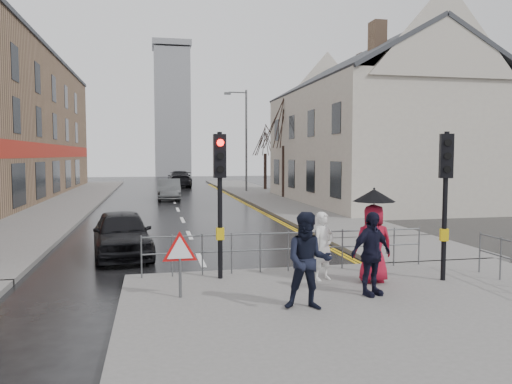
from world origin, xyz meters
name	(u,v)px	position (x,y,z in m)	size (l,w,h in m)	color
ground	(213,287)	(0.00, 0.00, 0.00)	(120.00, 120.00, 0.00)	black
near_pavement	(410,326)	(3.00, -3.50, 0.07)	(10.00, 9.00, 0.14)	#605E5B
left_pavement	(72,200)	(-6.50, 23.00, 0.07)	(4.00, 44.00, 0.14)	#605E5B
right_pavement	(260,195)	(6.50, 25.00, 0.07)	(4.00, 40.00, 0.14)	#605E5B
pavement_bridge_right	(408,249)	(6.50, 3.00, 0.07)	(4.00, 4.20, 0.14)	#605E5B
building_right_cream	(370,127)	(12.00, 18.00, 4.78)	(9.00, 16.40, 10.10)	beige
church_tower	(172,113)	(1.50, 62.00, 9.00)	(5.00, 5.00, 18.00)	gray
traffic_signal_near_left	(220,179)	(0.20, 0.20, 2.46)	(0.28, 0.27, 3.40)	black
traffic_signal_near_right	(446,179)	(5.20, -1.00, 2.46)	(0.34, 0.33, 3.40)	black
guard_railing_front	(288,242)	(1.95, 0.60, 0.86)	(7.14, 0.04, 1.00)	#595B5E
warning_sign	(180,253)	(-0.80, -1.21, 1.04)	(0.80, 0.07, 1.35)	#595B5E
street_lamp	(244,134)	(5.82, 28.00, 4.71)	(1.83, 0.25, 8.00)	#595B5E
tree_near	(284,124)	(7.50, 22.00, 5.14)	(2.40, 2.40, 6.58)	#31211B
tree_far	(265,138)	(8.00, 30.00, 4.42)	(2.40, 2.40, 5.64)	#31211B
pedestrian_a	(323,246)	(2.50, -0.44, 0.93)	(0.57, 0.38, 1.57)	silver
pedestrian_b	(308,261)	(1.49, -2.45, 1.05)	(0.89, 0.69, 1.82)	black
pedestrian_with_umbrella	(373,232)	(3.53, -0.85, 1.28)	(0.96, 0.96, 2.11)	maroon
pedestrian_d	(371,254)	(3.04, -1.82, 1.00)	(1.01, 0.42, 1.72)	black
car_parked	(122,233)	(-2.24, 4.00, 0.69)	(1.62, 4.03, 1.37)	black
car_mid	(169,190)	(-0.28, 22.70, 0.70)	(1.48, 4.25, 1.40)	#474A4C
car_far	(180,179)	(1.12, 36.19, 0.77)	(2.16, 5.31, 1.54)	black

